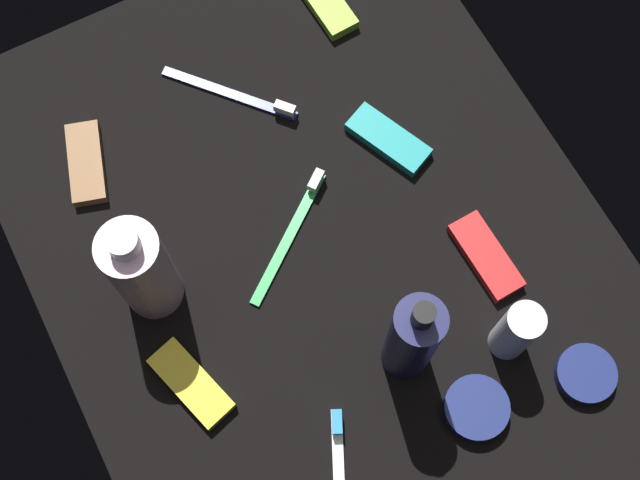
# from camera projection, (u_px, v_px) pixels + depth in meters

# --- Properties ---
(ground_plane) EXTENTS (0.84, 0.64, 0.01)m
(ground_plane) POSITION_uv_depth(u_px,v_px,m) (320.00, 250.00, 1.02)
(ground_plane) COLOR black
(lotion_bottle) EXTENTS (0.05, 0.05, 0.20)m
(lotion_bottle) POSITION_uv_depth(u_px,v_px,m) (412.00, 339.00, 0.89)
(lotion_bottle) COLOR #1C1E48
(lotion_bottle) RESTS_ON ground_plane
(bodywash_bottle) EXTENTS (0.07, 0.07, 0.18)m
(bodywash_bottle) POSITION_uv_depth(u_px,v_px,m) (141.00, 270.00, 0.92)
(bodywash_bottle) COLOR silver
(bodywash_bottle) RESTS_ON ground_plane
(deodorant_stick) EXTENTS (0.04, 0.04, 0.11)m
(deodorant_stick) POSITION_uv_depth(u_px,v_px,m) (516.00, 331.00, 0.92)
(deodorant_stick) COLOR silver
(deodorant_stick) RESTS_ON ground_plane
(toothbrush_green) EXTENTS (0.12, 0.15, 0.02)m
(toothbrush_green) POSITION_uv_depth(u_px,v_px,m) (293.00, 229.00, 1.01)
(toothbrush_green) COLOR green
(toothbrush_green) RESTS_ON ground_plane
(toothbrush_navy) EXTENTS (0.14, 0.13, 0.02)m
(toothbrush_navy) POSITION_uv_depth(u_px,v_px,m) (237.00, 95.00, 1.07)
(toothbrush_navy) COLOR navy
(toothbrush_navy) RESTS_ON ground_plane
(snack_bar_red) EXTENTS (0.11, 0.04, 0.01)m
(snack_bar_red) POSITION_uv_depth(u_px,v_px,m) (486.00, 256.00, 1.00)
(snack_bar_red) COLOR red
(snack_bar_red) RESTS_ON ground_plane
(snack_bar_yellow) EXTENTS (0.11, 0.07, 0.01)m
(snack_bar_yellow) POSITION_uv_depth(u_px,v_px,m) (191.00, 383.00, 0.95)
(snack_bar_yellow) COLOR yellow
(snack_bar_yellow) RESTS_ON ground_plane
(snack_bar_lime) EXTENTS (0.11, 0.05, 0.01)m
(snack_bar_lime) POSITION_uv_depth(u_px,v_px,m) (325.00, 2.00, 1.11)
(snack_bar_lime) COLOR #8CD133
(snack_bar_lime) RESTS_ON ground_plane
(snack_bar_brown) EXTENTS (0.11, 0.07, 0.01)m
(snack_bar_brown) POSITION_uv_depth(u_px,v_px,m) (86.00, 163.00, 1.04)
(snack_bar_brown) COLOR brown
(snack_bar_brown) RESTS_ON ground_plane
(snack_bar_teal) EXTENTS (0.11, 0.08, 0.01)m
(snack_bar_teal) POSITION_uv_depth(u_px,v_px,m) (388.00, 139.00, 1.05)
(snack_bar_teal) COLOR teal
(snack_bar_teal) RESTS_ON ground_plane
(cream_tin_left) EXTENTS (0.07, 0.07, 0.02)m
(cream_tin_left) POSITION_uv_depth(u_px,v_px,m) (476.00, 408.00, 0.94)
(cream_tin_left) COLOR navy
(cream_tin_left) RESTS_ON ground_plane
(cream_tin_right) EXTENTS (0.07, 0.07, 0.02)m
(cream_tin_right) POSITION_uv_depth(u_px,v_px,m) (586.00, 374.00, 0.96)
(cream_tin_right) COLOR navy
(cream_tin_right) RESTS_ON ground_plane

